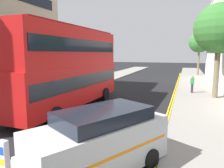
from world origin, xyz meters
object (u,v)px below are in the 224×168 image
keep_left_bollard (4,159)px  pedestrian_far (192,84)px  taxi_minivan (98,142)px  double_decker_bus_away (69,66)px

keep_left_bollard → pedestrian_far: pedestrian_far is taller
keep_left_bollard → taxi_minivan: 2.98m
pedestrian_far → keep_left_bollard: bearing=-109.6°
keep_left_bollard → taxi_minivan: size_ratio=0.22×
keep_left_bollard → pedestrian_far: size_ratio=0.69×
taxi_minivan → pedestrian_far: bearing=78.3°
keep_left_bollard → pedestrian_far: 17.65m
double_decker_bus_away → taxi_minivan: (5.11, -6.89, -1.96)m
taxi_minivan → double_decker_bus_away: bearing=126.5°
double_decker_bus_away → taxi_minivan: bearing=-53.5°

